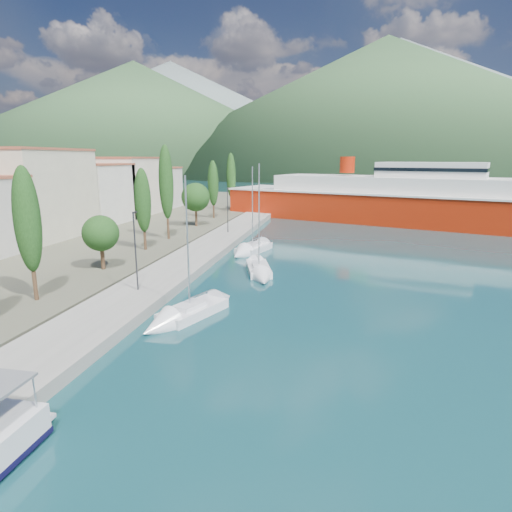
# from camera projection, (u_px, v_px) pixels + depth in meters

# --- Properties ---
(ground) EXTENTS (1400.00, 1400.00, 0.00)m
(ground) POSITION_uv_depth(u_px,v_px,m) (322.00, 193.00, 134.60)
(ground) COLOR #133F45
(quay) EXTENTS (5.00, 88.00, 0.80)m
(quay) POSITION_uv_depth(u_px,v_px,m) (196.00, 256.00, 46.39)
(quay) COLOR gray
(quay) RESTS_ON ground
(hills_far) EXTENTS (1480.00, 900.00, 180.00)m
(hills_far) POSITION_uv_depth(u_px,v_px,m) (447.00, 107.00, 567.48)
(hills_far) COLOR slate
(hills_far) RESTS_ON ground
(hills_near) EXTENTS (1010.00, 520.00, 115.00)m
(hills_near) POSITION_uv_depth(u_px,v_px,m) (461.00, 110.00, 346.20)
(hills_near) COLOR #325530
(hills_near) RESTS_ON ground
(town_buildings) EXTENTS (9.20, 69.20, 11.30)m
(town_buildings) POSITION_uv_depth(u_px,v_px,m) (65.00, 196.00, 60.06)
(town_buildings) COLOR beige
(town_buildings) RESTS_ON land_strip
(tree_row) EXTENTS (4.26, 64.15, 11.72)m
(tree_row) POSITION_uv_depth(u_px,v_px,m) (168.00, 197.00, 53.90)
(tree_row) COLOR #47301E
(tree_row) RESTS_ON land_strip
(lamp_posts) EXTENTS (0.15, 47.81, 6.06)m
(lamp_posts) POSITION_uv_depth(u_px,v_px,m) (148.00, 243.00, 34.60)
(lamp_posts) COLOR #2D2D33
(lamp_posts) RESTS_ON quay
(sailboat_near) EXTENTS (4.75, 7.63, 10.54)m
(sailboat_near) POSITION_uv_depth(u_px,v_px,m) (176.00, 319.00, 28.51)
(sailboat_near) COLOR silver
(sailboat_near) RESTS_ON ground
(sailboat_mid) EXTENTS (4.17, 7.97, 11.10)m
(sailboat_mid) POSITION_uv_depth(u_px,v_px,m) (261.00, 274.00, 39.61)
(sailboat_mid) COLOR silver
(sailboat_mid) RESTS_ON ground
(sailboat_far) EXTENTS (4.25, 7.68, 10.77)m
(sailboat_far) POSITION_uv_depth(u_px,v_px,m) (247.00, 252.00, 49.00)
(sailboat_far) COLOR silver
(sailboat_far) RESTS_ON ground
(ferry) EXTENTS (59.39, 31.07, 11.64)m
(ferry) POSITION_uv_depth(u_px,v_px,m) (393.00, 202.00, 72.92)
(ferry) COLOR #A51F08
(ferry) RESTS_ON ground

